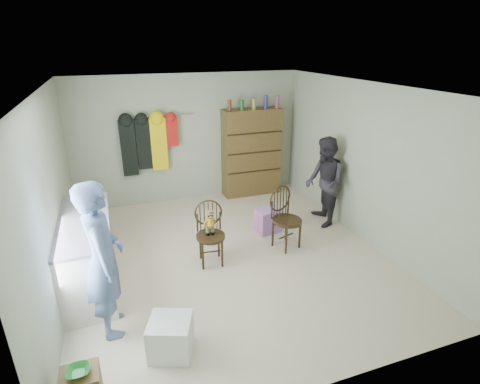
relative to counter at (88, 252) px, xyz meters
name	(u,v)px	position (x,y,z in m)	size (l,w,h in m)	color
ground_plane	(229,256)	(1.95, 0.00, -0.47)	(5.00, 5.00, 0.00)	beige
room_walls	(217,147)	(1.95, 0.53, 1.11)	(5.00, 5.00, 5.00)	#AEB799
counter	(88,252)	(0.00, 0.00, 0.00)	(0.64, 1.86, 0.94)	silver
bowl	(78,371)	(-0.04, -2.03, 0.01)	(0.19, 0.19, 0.05)	green
plastic_tub	(171,337)	(0.80, -1.59, -0.27)	(0.43, 0.41, 0.41)	white
chair_front	(210,228)	(1.66, -0.03, 0.07)	(0.46, 0.46, 0.94)	#362613
chair_far	(285,215)	(2.88, 0.03, 0.06)	(0.56, 0.56, 0.99)	#362613
striped_bag	(268,221)	(2.83, 0.56, -0.27)	(0.38, 0.30, 0.41)	pink
person_left	(103,260)	(0.23, -0.99, 0.42)	(0.65, 0.43, 1.79)	slate
person_right	(324,182)	(3.87, 0.52, 0.31)	(0.76, 0.59, 1.57)	#2D2B33
dresser	(251,152)	(3.20, 2.30, 0.44)	(1.20, 0.39, 2.06)	brown
coat_rack	(148,144)	(1.12, 2.38, 0.78)	(1.42, 0.12, 1.09)	#99999E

